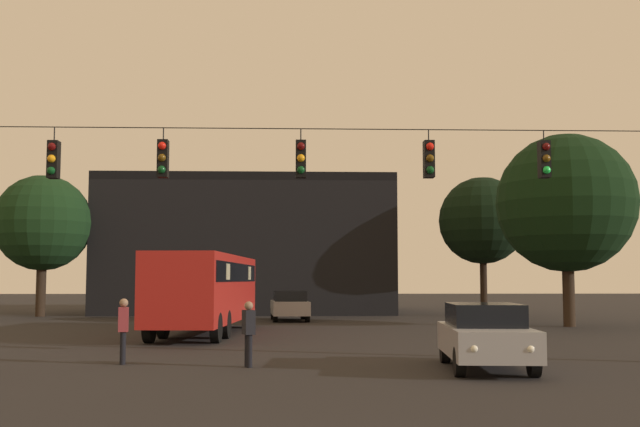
% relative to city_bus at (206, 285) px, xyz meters
% --- Properties ---
extents(ground_plane, '(168.00, 168.00, 0.00)m').
position_rel_city_bus_xyz_m(ground_plane, '(3.35, 2.39, -1.87)').
color(ground_plane, black).
rests_on(ground_plane, ground).
extents(overhead_signal_span, '(19.11, 0.44, 6.54)m').
position_rel_city_bus_xyz_m(overhead_signal_span, '(3.40, -10.62, 2.04)').
color(overhead_signal_span, black).
rests_on(overhead_signal_span, ground).
extents(city_bus, '(3.26, 11.15, 3.00)m').
position_rel_city_bus_xyz_m(city_bus, '(0.00, 0.00, 0.00)').
color(city_bus, '#B21E19').
rests_on(city_bus, ground).
extents(car_near_right, '(2.16, 4.45, 1.52)m').
position_rel_city_bus_xyz_m(car_near_right, '(7.83, -11.96, -1.07)').
color(car_near_right, '#99999E').
rests_on(car_near_right, ground).
extents(car_far_left, '(2.07, 4.43, 1.52)m').
position_rel_city_bus_xyz_m(car_far_left, '(3.19, 9.66, -1.07)').
color(car_far_left, '#99999E').
rests_on(car_far_left, ground).
extents(pedestrian_crossing_left, '(0.30, 0.40, 1.62)m').
position_rel_city_bus_xyz_m(pedestrian_crossing_left, '(-0.86, -10.58, -0.96)').
color(pedestrian_crossing_left, black).
rests_on(pedestrian_crossing_left, ground).
extents(pedestrian_crossing_right, '(0.35, 0.42, 1.56)m').
position_rel_city_bus_xyz_m(pedestrian_crossing_right, '(2.27, -11.32, -0.99)').
color(pedestrian_crossing_right, black).
rests_on(pedestrian_crossing_right, ground).
extents(corner_building, '(17.91, 13.36, 8.38)m').
position_rel_city_bus_xyz_m(corner_building, '(0.50, 21.47, 2.32)').
color(corner_building, black).
rests_on(corner_building, ground).
extents(tree_left_silhouette, '(5.01, 5.01, 7.99)m').
position_rel_city_bus_xyz_m(tree_left_silhouette, '(14.27, 14.08, 3.61)').
color(tree_left_silhouette, black).
rests_on(tree_left_silhouette, ground).
extents(tree_behind_building, '(5.48, 5.48, 8.08)m').
position_rel_city_bus_xyz_m(tree_behind_building, '(-10.97, 14.75, 3.45)').
color(tree_behind_building, '#2D2116').
rests_on(tree_behind_building, ground).
extents(tree_right_far, '(6.24, 6.24, 8.65)m').
position_rel_city_bus_xyz_m(tree_right_far, '(15.66, 4.25, 3.66)').
color(tree_right_far, '#2D2116').
rests_on(tree_right_far, ground).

